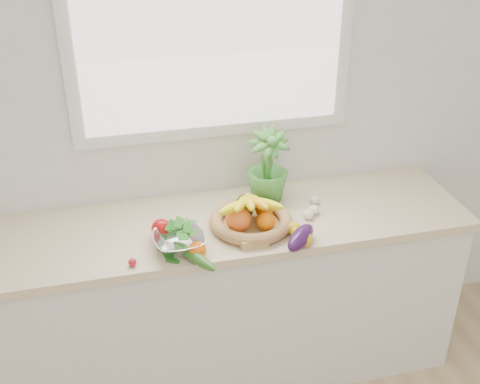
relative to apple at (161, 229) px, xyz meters
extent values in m
cube|color=white|center=(0.32, 0.37, 0.41)|extent=(4.50, 0.02, 2.70)
cube|color=silver|center=(0.32, 0.07, -0.51)|extent=(2.20, 0.58, 0.86)
cube|color=beige|center=(0.32, 0.07, -0.06)|extent=(2.24, 0.62, 0.04)
cube|color=white|center=(0.32, 0.36, 0.81)|extent=(1.30, 0.03, 1.10)
cube|color=white|center=(0.32, 0.34, 0.81)|extent=(1.18, 0.01, 0.98)
sphere|color=#F56107|center=(0.12, -0.19, -0.01)|extent=(0.10, 0.10, 0.08)
ellipsoid|color=#DBA20B|center=(0.57, -0.12, -0.02)|extent=(0.09, 0.09, 0.06)
ellipsoid|color=#E2AB0C|center=(0.59, -0.21, -0.01)|extent=(0.09, 0.10, 0.07)
ellipsoid|color=yellow|center=(0.57, -0.16, -0.02)|extent=(0.08, 0.09, 0.06)
sphere|color=#A80E0D|center=(0.00, 0.00, 0.00)|extent=(0.11, 0.11, 0.09)
cube|color=tan|center=(0.37, -0.17, -0.03)|extent=(0.12, 0.05, 0.04)
ellipsoid|color=white|center=(0.71, 0.03, -0.02)|extent=(0.07, 0.07, 0.05)
ellipsoid|color=white|center=(0.75, 0.12, -0.02)|extent=(0.05, 0.05, 0.04)
ellipsoid|color=white|center=(0.67, -0.01, -0.02)|extent=(0.06, 0.06, 0.04)
ellipsoid|color=#2E103B|center=(0.57, -0.21, 0.00)|extent=(0.20, 0.20, 0.08)
ellipsoid|color=#1F5619|center=(0.10, -0.21, -0.02)|extent=(0.17, 0.26, 0.05)
sphere|color=red|center=(-0.14, -0.18, -0.03)|extent=(0.04, 0.04, 0.03)
imported|color=#449335|center=(0.54, 0.21, 0.14)|extent=(0.20, 0.20, 0.36)
cylinder|color=tan|center=(0.40, -0.01, -0.04)|extent=(0.36, 0.36, 0.01)
torus|color=tan|center=(0.40, -0.01, -0.01)|extent=(0.43, 0.43, 0.06)
sphere|color=orange|center=(0.34, -0.04, 0.02)|extent=(0.13, 0.13, 0.11)
sphere|color=orange|center=(0.46, -0.06, 0.01)|extent=(0.10, 0.10, 0.09)
sphere|color=#DD6406|center=(0.48, 0.04, 0.01)|extent=(0.09, 0.09, 0.08)
ellipsoid|color=black|center=(0.39, 0.06, 0.02)|extent=(0.10, 0.10, 0.11)
ellipsoid|color=#FFEE15|center=(0.33, -0.02, 0.08)|extent=(0.21, 0.20, 0.11)
ellipsoid|color=yellow|center=(0.36, -0.01, 0.09)|extent=(0.15, 0.24, 0.11)
ellipsoid|color=yellow|center=(0.39, -0.02, 0.09)|extent=(0.08, 0.25, 0.11)
ellipsoid|color=yellow|center=(0.42, -0.01, 0.09)|extent=(0.08, 0.25, 0.11)
ellipsoid|color=yellow|center=(0.46, -0.02, 0.08)|extent=(0.16, 0.24, 0.11)
cylinder|color=white|center=(0.06, -0.11, -0.04)|extent=(0.09, 0.09, 0.02)
imported|color=silver|center=(0.06, -0.11, 0.00)|extent=(0.24, 0.24, 0.05)
ellipsoid|color=#286719|center=(0.06, -0.11, 0.04)|extent=(0.18, 0.18, 0.07)
camera|label=1|loc=(-0.20, -2.22, 1.42)|focal=45.00mm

